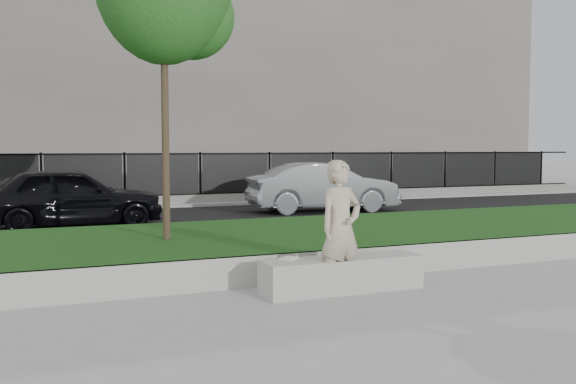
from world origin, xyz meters
name	(u,v)px	position (x,y,z in m)	size (l,w,h in m)	color
ground	(343,300)	(0.00, 0.00, 0.00)	(90.00, 90.00, 0.00)	gray
grass_bank	(254,246)	(0.00, 3.00, 0.20)	(34.00, 4.00, 0.40)	black
grass_kerb	(305,267)	(0.00, 1.04, 0.20)	(34.00, 0.08, 0.40)	#9F9C95
street	(174,221)	(0.00, 8.50, 0.02)	(34.00, 7.00, 0.04)	black
far_pavement	(140,204)	(0.00, 13.00, 0.06)	(34.00, 3.00, 0.12)	gray
iron_fence	(146,190)	(0.00, 12.00, 0.54)	(32.00, 0.30, 1.50)	slate
building_facade	(107,65)	(0.00, 20.00, 5.00)	(34.00, 10.00, 10.00)	#5F5A53
stone_bench	(342,274)	(0.21, 0.40, 0.21)	(2.03, 0.51, 0.41)	#9F9C95
man	(341,228)	(0.10, 0.25, 0.80)	(0.59, 0.39, 1.61)	#C7B399
book	(289,258)	(-0.44, 0.55, 0.43)	(0.21, 0.15, 0.02)	beige
car_dark	(70,197)	(-2.38, 7.91, 0.70)	(1.56, 3.87, 1.32)	black
car_silver	(323,187)	(4.11, 8.88, 0.70)	(1.39, 3.98, 1.31)	gray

